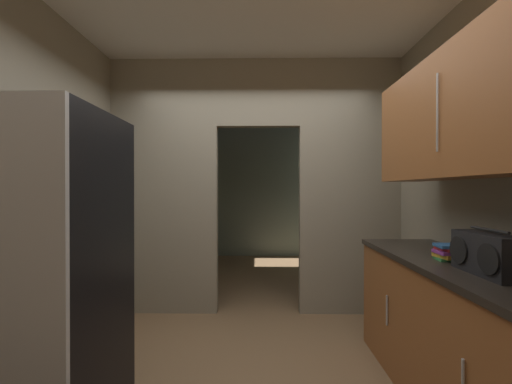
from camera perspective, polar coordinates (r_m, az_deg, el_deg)
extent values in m
cube|color=silver|center=(3.11, -0.56, 28.94)|extent=(3.63, 6.82, 0.06)
cube|color=gray|center=(3.87, -15.45, 0.93)|extent=(1.19, 0.12, 2.84)
cube|color=gray|center=(3.85, 15.77, 0.93)|extent=(1.11, 0.12, 2.84)
cube|color=gray|center=(3.87, 0.40, 16.63)|extent=(0.93, 0.12, 0.75)
cube|color=gray|center=(6.94, 0.29, 0.68)|extent=(3.23, 0.10, 2.84)
cube|color=gray|center=(5.57, -16.18, 0.75)|extent=(0.10, 3.22, 2.84)
cube|color=gray|center=(5.53, 16.55, 0.75)|extent=(0.10, 3.22, 2.84)
cube|color=black|center=(2.24, -33.88, -11.99)|extent=(0.82, 0.74, 1.81)
cube|color=brown|center=(2.52, 32.66, -21.48)|extent=(0.58, 2.08, 0.89)
cube|color=black|center=(2.39, 32.70, -11.04)|extent=(0.62, 2.08, 0.04)
cylinder|color=#B7BABC|center=(2.00, 32.14, -26.13)|extent=(0.01, 0.01, 0.22)
cylinder|color=#B7BABC|center=(2.76, 21.69, -18.46)|extent=(0.01, 0.01, 0.22)
cube|color=brown|center=(2.38, 32.78, 11.50)|extent=(0.34, 1.87, 0.78)
cylinder|color=#B7BABC|center=(2.30, 28.84, 11.95)|extent=(0.01, 0.01, 0.47)
cube|color=black|center=(2.16, 35.27, -8.77)|extent=(0.16, 0.41, 0.22)
cylinder|color=#262626|center=(2.14, 35.29, -5.34)|extent=(0.02, 0.29, 0.02)
cylinder|color=black|center=(2.01, 35.19, -9.44)|extent=(0.01, 0.15, 0.15)
cylinder|color=black|center=(2.21, 31.57, -8.53)|extent=(0.01, 0.15, 0.15)
cube|color=#388C47|center=(2.47, 30.13, -9.97)|extent=(0.14, 0.14, 0.02)
cube|color=gold|center=(2.46, 30.15, -9.50)|extent=(0.13, 0.17, 0.03)
cube|color=#8C3893|center=(2.45, 30.14, -8.99)|extent=(0.13, 0.14, 0.02)
cube|color=red|center=(2.46, 30.28, -8.49)|extent=(0.12, 0.16, 0.02)
cube|color=#2D609E|center=(2.45, 30.19, -8.05)|extent=(0.14, 0.15, 0.02)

